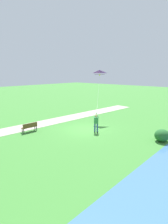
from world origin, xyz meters
The scene contains 6 objects.
ground_plane centered at (0.00, 0.00, 0.00)m, with size 120.00×120.00×0.00m, color #3D7F33.
walkway_path centered at (5.10, 2.00, 0.01)m, with size 2.40×32.00×0.02m, color #ADA393.
person_kite_flyer centered at (-1.26, -0.04, 1.05)m, with size 0.55×0.62×1.83m.
flying_kite centered at (1.49, -4.03, 5.44)m, with size 3.23×4.30×3.98m.
park_bench_near_walkway centered at (3.57, 4.12, 0.51)m, with size 0.55×1.53×0.88m.
lakeside_shrub centered at (-6.81, -1.81, 0.51)m, with size 1.19×1.31×1.02m, color #236028.
Camera 1 is at (-11.96, 13.55, 5.67)m, focal length 30.30 mm.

